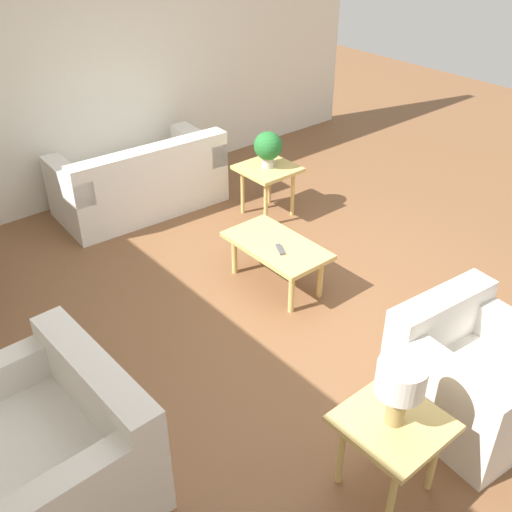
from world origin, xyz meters
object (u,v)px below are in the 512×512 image
(potted_plant, at_px, (268,147))
(table_lamp, at_px, (400,383))
(coffee_table, at_px, (276,249))
(side_table_lamp, at_px, (392,431))
(side_table_plant, at_px, (268,174))
(sofa, at_px, (141,183))
(armchair, at_px, (468,376))
(loveseat, at_px, (57,447))

(potted_plant, relative_size, table_lamp, 0.91)
(coffee_table, height_order, side_table_lamp, side_table_lamp)
(table_lamp, bearing_deg, coffee_table, -24.34)
(side_table_plant, relative_size, potted_plant, 1.47)
(sofa, height_order, table_lamp, table_lamp)
(armchair, height_order, table_lamp, table_lamp)
(side_table_lamp, xyz_separation_m, table_lamp, (0.00, 0.00, 0.37))
(loveseat, height_order, potted_plant, potted_plant)
(armchair, distance_m, table_lamp, 0.99)
(loveseat, bearing_deg, coffee_table, 105.77)
(loveseat, distance_m, table_lamp, 1.95)
(sofa, height_order, potted_plant, potted_plant)
(side_table_plant, xyz_separation_m, table_lamp, (-2.97, 1.67, 0.37))
(side_table_lamp, bearing_deg, table_lamp, 90.00)
(sofa, bearing_deg, armchair, 94.99)
(side_table_lamp, bearing_deg, side_table_plant, -29.35)
(side_table_plant, distance_m, side_table_lamp, 3.41)
(table_lamp, bearing_deg, side_table_plant, -29.35)
(armchair, bearing_deg, loveseat, 158.16)
(side_table_plant, relative_size, table_lamp, 1.34)
(armchair, bearing_deg, side_table_lamp, -171.57)
(loveseat, xyz_separation_m, side_table_plant, (1.74, -3.10, 0.15))
(sofa, relative_size, potted_plant, 4.71)
(loveseat, distance_m, coffee_table, 2.42)
(sofa, xyz_separation_m, armchair, (-3.87, -0.12, 0.01))
(sofa, relative_size, loveseat, 1.48)
(sofa, bearing_deg, coffee_table, 97.70)
(side_table_lamp, xyz_separation_m, potted_plant, (2.97, -1.67, 0.30))
(loveseat, xyz_separation_m, side_table_lamp, (-1.23, -1.43, 0.15))
(loveseat, height_order, coffee_table, loveseat)
(sofa, height_order, coffee_table, sofa)
(armchair, bearing_deg, coffee_table, 94.64)
(loveseat, xyz_separation_m, potted_plant, (1.74, -3.10, 0.45))
(armchair, xyz_separation_m, side_table_lamp, (-0.04, 0.85, 0.14))
(sofa, bearing_deg, table_lamp, 82.71)
(side_table_plant, distance_m, table_lamp, 3.43)
(sofa, xyz_separation_m, table_lamp, (-3.91, 0.72, 0.52))
(sofa, xyz_separation_m, side_table_lamp, (-3.91, 0.72, 0.16))
(table_lamp, bearing_deg, sofa, -10.49)
(loveseat, xyz_separation_m, table_lamp, (-1.23, -1.43, 0.52))
(potted_plant, bearing_deg, side_table_lamp, 150.65)
(table_lamp, bearing_deg, armchair, -87.23)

